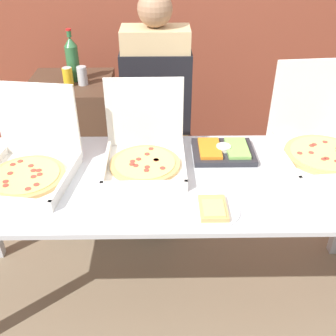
{
  "coord_description": "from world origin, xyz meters",
  "views": [
    {
      "loc": [
        -0.03,
        -1.6,
        2.0
      ],
      "look_at": [
        0.0,
        0.0,
        0.95
      ],
      "focal_mm": 42.0,
      "sensor_mm": 36.0,
      "label": 1
    }
  ],
  "objects_px": {
    "veggie_tray": "(223,151)",
    "soda_can_colored": "(68,77)",
    "paper_plate_front_left": "(213,209)",
    "pizza_box_far_left": "(145,151)",
    "pizza_box_near_right": "(321,140)",
    "pizza_box_far_right": "(29,163)",
    "soda_can_silver": "(82,76)",
    "person_server_vest": "(157,111)",
    "soda_bottle": "(72,59)"
  },
  "relations": [
    {
      "from": "paper_plate_front_left",
      "to": "soda_can_colored",
      "type": "xyz_separation_m",
      "value": [
        -0.84,
        1.18,
        0.17
      ]
    },
    {
      "from": "pizza_box_near_right",
      "to": "soda_bottle",
      "type": "height_order",
      "value": "soda_bottle"
    },
    {
      "from": "pizza_box_far_right",
      "to": "person_server_vest",
      "type": "height_order",
      "value": "person_server_vest"
    },
    {
      "from": "pizza_box_far_left",
      "to": "pizza_box_near_right",
      "type": "relative_size",
      "value": 0.82
    },
    {
      "from": "pizza_box_near_right",
      "to": "soda_can_colored",
      "type": "distance_m",
      "value": 1.63
    },
    {
      "from": "veggie_tray",
      "to": "soda_can_colored",
      "type": "distance_m",
      "value": 1.19
    },
    {
      "from": "paper_plate_front_left",
      "to": "veggie_tray",
      "type": "relative_size",
      "value": 0.73
    },
    {
      "from": "soda_can_colored",
      "to": "pizza_box_far_left",
      "type": "bearing_deg",
      "value": -55.91
    },
    {
      "from": "pizza_box_far_right",
      "to": "pizza_box_near_right",
      "type": "distance_m",
      "value": 1.51
    },
    {
      "from": "pizza_box_far_right",
      "to": "pizza_box_far_left",
      "type": "bearing_deg",
      "value": 18.65
    },
    {
      "from": "pizza_box_near_right",
      "to": "paper_plate_front_left",
      "type": "distance_m",
      "value": 0.79
    },
    {
      "from": "pizza_box_far_right",
      "to": "veggie_tray",
      "type": "xyz_separation_m",
      "value": [
        0.98,
        0.19,
        -0.05
      ]
    },
    {
      "from": "pizza_box_near_right",
      "to": "person_server_vest",
      "type": "bearing_deg",
      "value": 145.24
    },
    {
      "from": "pizza_box_near_right",
      "to": "veggie_tray",
      "type": "height_order",
      "value": "pizza_box_near_right"
    },
    {
      "from": "veggie_tray",
      "to": "pizza_box_near_right",
      "type": "bearing_deg",
      "value": 0.09
    },
    {
      "from": "pizza_box_near_right",
      "to": "soda_bottle",
      "type": "bearing_deg",
      "value": 145.71
    },
    {
      "from": "soda_bottle",
      "to": "soda_can_silver",
      "type": "height_order",
      "value": "soda_bottle"
    },
    {
      "from": "pizza_box_far_left",
      "to": "paper_plate_front_left",
      "type": "distance_m",
      "value": 0.5
    },
    {
      "from": "soda_can_colored",
      "to": "pizza_box_far_right",
      "type": "bearing_deg",
      "value": -91.88
    },
    {
      "from": "soda_bottle",
      "to": "veggie_tray",
      "type": "bearing_deg",
      "value": -40.89
    },
    {
      "from": "paper_plate_front_left",
      "to": "soda_bottle",
      "type": "distance_m",
      "value": 1.54
    },
    {
      "from": "person_server_vest",
      "to": "paper_plate_front_left",
      "type": "bearing_deg",
      "value": 104.65
    },
    {
      "from": "soda_can_silver",
      "to": "veggie_tray",
      "type": "bearing_deg",
      "value": -40.11
    },
    {
      "from": "pizza_box_near_right",
      "to": "soda_can_silver",
      "type": "distance_m",
      "value": 1.55
    },
    {
      "from": "soda_bottle",
      "to": "pizza_box_near_right",
      "type": "bearing_deg",
      "value": -29.02
    },
    {
      "from": "pizza_box_far_right",
      "to": "soda_bottle",
      "type": "height_order",
      "value": "soda_bottle"
    },
    {
      "from": "pizza_box_far_right",
      "to": "soda_can_silver",
      "type": "height_order",
      "value": "pizza_box_far_right"
    },
    {
      "from": "pizza_box_far_left",
      "to": "soda_can_colored",
      "type": "bearing_deg",
      "value": 123.34
    },
    {
      "from": "veggie_tray",
      "to": "soda_can_colored",
      "type": "bearing_deg",
      "value": 143.46
    },
    {
      "from": "soda_bottle",
      "to": "soda_can_silver",
      "type": "xyz_separation_m",
      "value": [
        0.07,
        -0.08,
        -0.09
      ]
    },
    {
      "from": "pizza_box_far_right",
      "to": "soda_can_colored",
      "type": "bearing_deg",
      "value": 96.39
    },
    {
      "from": "pizza_box_far_right",
      "to": "paper_plate_front_left",
      "type": "bearing_deg",
      "value": -10.18
    },
    {
      "from": "pizza_box_far_right",
      "to": "paper_plate_front_left",
      "type": "height_order",
      "value": "pizza_box_far_right"
    },
    {
      "from": "veggie_tray",
      "to": "soda_bottle",
      "type": "relative_size",
      "value": 0.94
    },
    {
      "from": "pizza_box_far_right",
      "to": "pizza_box_near_right",
      "type": "relative_size",
      "value": 0.94
    },
    {
      "from": "pizza_box_far_right",
      "to": "soda_bottle",
      "type": "xyz_separation_m",
      "value": [
        0.05,
        0.99,
        0.2
      ]
    },
    {
      "from": "soda_bottle",
      "to": "pizza_box_far_right",
      "type": "bearing_deg",
      "value": -92.98
    },
    {
      "from": "soda_bottle",
      "to": "person_server_vest",
      "type": "distance_m",
      "value": 0.69
    },
    {
      "from": "pizza_box_far_left",
      "to": "person_server_vest",
      "type": "distance_m",
      "value": 0.59
    },
    {
      "from": "pizza_box_near_right",
      "to": "veggie_tray",
      "type": "xyz_separation_m",
      "value": [
        -0.52,
        -0.0,
        -0.06
      ]
    },
    {
      "from": "paper_plate_front_left",
      "to": "soda_bottle",
      "type": "bearing_deg",
      "value": 122.66
    },
    {
      "from": "soda_can_colored",
      "to": "veggie_tray",
      "type": "bearing_deg",
      "value": -36.54
    },
    {
      "from": "soda_bottle",
      "to": "soda_can_colored",
      "type": "relative_size",
      "value": 2.79
    },
    {
      "from": "pizza_box_far_right",
      "to": "soda_can_silver",
      "type": "relative_size",
      "value": 3.98
    },
    {
      "from": "soda_bottle",
      "to": "person_server_vest",
      "type": "xyz_separation_m",
      "value": [
        0.56,
        -0.3,
        -0.25
      ]
    },
    {
      "from": "pizza_box_near_right",
      "to": "person_server_vest",
      "type": "height_order",
      "value": "person_server_vest"
    },
    {
      "from": "soda_bottle",
      "to": "soda_can_colored",
      "type": "height_order",
      "value": "soda_bottle"
    },
    {
      "from": "paper_plate_front_left",
      "to": "person_server_vest",
      "type": "bearing_deg",
      "value": 104.65
    },
    {
      "from": "pizza_box_far_right",
      "to": "soda_can_colored",
      "type": "height_order",
      "value": "pizza_box_far_right"
    },
    {
      "from": "soda_can_colored",
      "to": "person_server_vest",
      "type": "xyz_separation_m",
      "value": [
        0.59,
        -0.2,
        -0.16
      ]
    }
  ]
}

